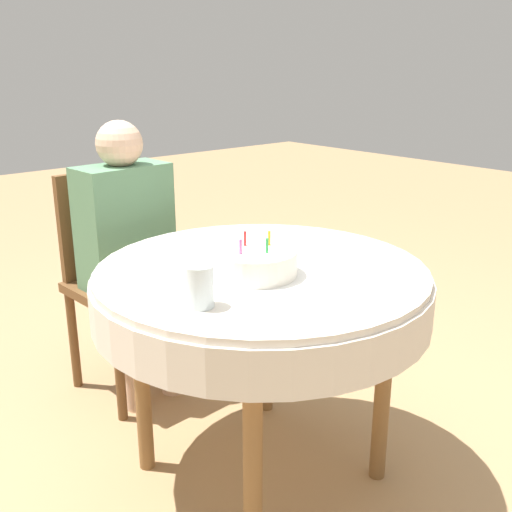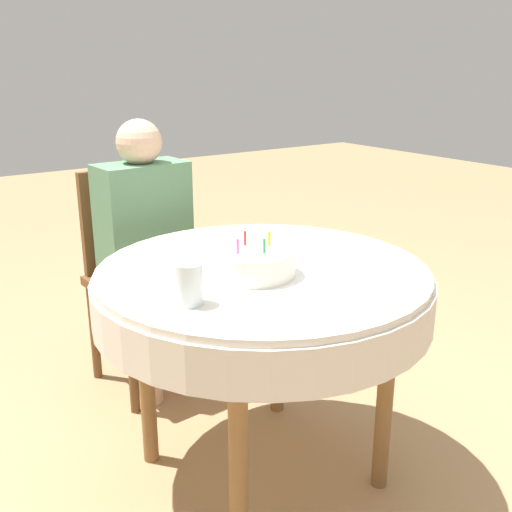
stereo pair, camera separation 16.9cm
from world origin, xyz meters
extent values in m
plane|color=#A37F56|center=(0.00, 0.00, 0.00)|extent=(12.00, 12.00, 0.00)
cylinder|color=silver|center=(0.00, 0.00, 0.69)|extent=(0.96, 0.96, 0.02)
cylinder|color=silver|center=(0.00, 0.00, 0.62)|extent=(0.98, 0.98, 0.13)
cylinder|color=brown|center=(-0.26, -0.26, 0.34)|extent=(0.05, 0.05, 0.68)
cylinder|color=brown|center=(0.26, -0.26, 0.34)|extent=(0.05, 0.05, 0.68)
cylinder|color=brown|center=(-0.26, 0.26, 0.34)|extent=(0.05, 0.05, 0.68)
cylinder|color=brown|center=(0.26, 0.26, 0.34)|extent=(0.05, 0.05, 0.68)
cube|color=brown|center=(-0.03, 0.74, 0.43)|extent=(0.41, 0.41, 0.04)
cube|color=brown|center=(-0.04, 0.92, 0.66)|extent=(0.35, 0.05, 0.42)
cylinder|color=brown|center=(-0.19, 0.56, 0.21)|extent=(0.04, 0.04, 0.41)
cylinder|color=brown|center=(0.15, 0.58, 0.21)|extent=(0.04, 0.04, 0.41)
cylinder|color=brown|center=(-0.20, 0.90, 0.21)|extent=(0.04, 0.04, 0.41)
cylinder|color=brown|center=(0.13, 0.92, 0.21)|extent=(0.04, 0.04, 0.41)
cylinder|color=#DBB293|center=(-0.10, 0.60, 0.23)|extent=(0.09, 0.09, 0.45)
cylinder|color=#DBB293|center=(0.07, 0.60, 0.23)|extent=(0.09, 0.09, 0.45)
cube|color=#568460|center=(-0.03, 0.74, 0.68)|extent=(0.35, 0.20, 0.46)
sphere|color=#DBB293|center=(-0.03, 0.74, 0.99)|extent=(0.17, 0.17, 0.17)
cube|color=white|center=(-0.06, -0.04, 0.70)|extent=(0.29, 0.29, 0.00)
cylinder|color=white|center=(-0.06, -0.04, 0.74)|extent=(0.24, 0.24, 0.07)
cylinder|color=gold|center=(0.00, -0.03, 0.80)|extent=(0.01, 0.01, 0.04)
cylinder|color=red|center=(-0.05, 0.01, 0.80)|extent=(0.01, 0.01, 0.04)
cylinder|color=#D166B2|center=(-0.11, -0.04, 0.80)|extent=(0.01, 0.01, 0.04)
cylinder|color=green|center=(-0.05, -0.08, 0.80)|extent=(0.01, 0.01, 0.04)
cylinder|color=silver|center=(-0.31, -0.12, 0.76)|extent=(0.07, 0.07, 0.11)
camera|label=1|loc=(-1.10, -1.22, 1.27)|focal=42.00mm
camera|label=2|loc=(-0.96, -1.33, 1.27)|focal=42.00mm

